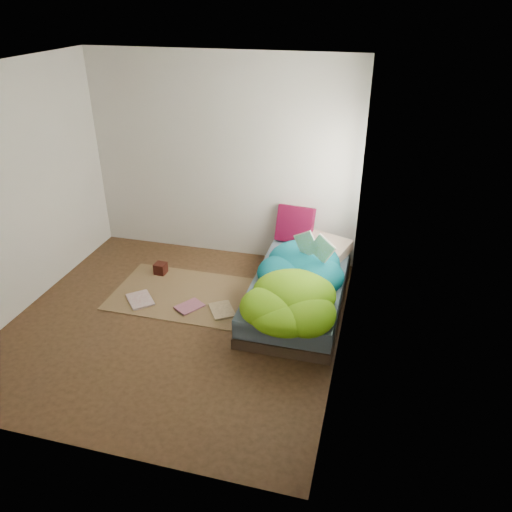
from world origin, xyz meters
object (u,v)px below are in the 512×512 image
at_px(floor_book_b, 184,303).
at_px(floor_book_a, 129,303).
at_px(bed, 299,290).
at_px(pillow_magenta, 295,224).
at_px(wooden_box, 161,268).
at_px(open_book, 314,238).

bearing_deg(floor_book_b, floor_book_a, -132.09).
xyz_separation_m(bed, floor_book_b, (-1.26, -0.37, -0.14)).
bearing_deg(bed, floor_book_b, -163.75).
relative_size(pillow_magenta, floor_book_a, 1.31).
xyz_separation_m(bed, floor_book_a, (-1.87, -0.53, -0.14)).
height_order(pillow_magenta, floor_book_a, pillow_magenta).
bearing_deg(wooden_box, floor_book_b, -46.65).
relative_size(pillow_magenta, wooden_box, 3.31).
height_order(bed, floor_book_a, bed).
distance_m(bed, pillow_magenta, 1.02).
bearing_deg(floor_book_a, open_book, -24.31).
distance_m(bed, floor_book_b, 1.32).
relative_size(bed, pillow_magenta, 4.36).
distance_m(floor_book_a, floor_book_b, 0.63).
bearing_deg(open_book, floor_book_b, -140.17).
distance_m(pillow_magenta, floor_book_a, 2.25).
bearing_deg(wooden_box, pillow_magenta, 23.84).
height_order(open_book, floor_book_a, open_book).
height_order(pillow_magenta, wooden_box, pillow_magenta).
relative_size(pillow_magenta, floor_book_b, 1.55).
bearing_deg(bed, wooden_box, 173.34).
relative_size(wooden_box, floor_book_b, 0.47).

